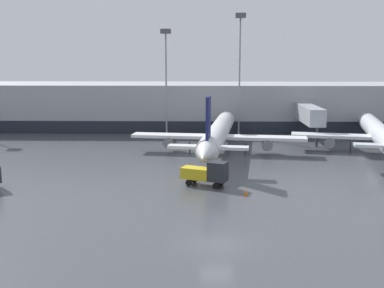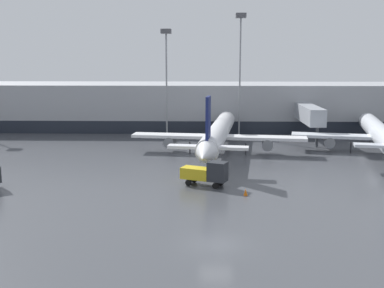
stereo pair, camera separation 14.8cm
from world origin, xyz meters
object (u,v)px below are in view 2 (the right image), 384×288
at_px(parked_jet_0, 218,133).
at_px(traffic_cone_3, 246,192).
at_px(parked_jet_3, 380,134).
at_px(service_truck_1, 207,173).
at_px(apron_light_mast_5, 166,53).
at_px(apron_light_mast_0, 240,42).

height_order(parked_jet_0, traffic_cone_3, parked_jet_0).
relative_size(parked_jet_3, service_truck_1, 6.56).
relative_size(service_truck_1, apron_light_mast_5, 0.29).
xyz_separation_m(service_truck_1, apron_light_mast_5, (-7.06, 34.19, 13.45)).
xyz_separation_m(parked_jet_3, service_truck_1, (-25.95, -19.35, -1.37)).
height_order(service_truck_1, apron_light_mast_5, apron_light_mast_5).
relative_size(parked_jet_0, service_truck_1, 7.01).
relative_size(apron_light_mast_0, apron_light_mast_5, 1.14).
bearing_deg(parked_jet_3, apron_light_mast_5, 77.20).
distance_m(parked_jet_3, traffic_cone_3, 31.91).
distance_m(service_truck_1, apron_light_mast_5, 37.41).
height_order(parked_jet_3, apron_light_mast_5, apron_light_mast_5).
xyz_separation_m(service_truck_1, apron_light_mast_0, (6.03, 34.64, 15.26)).
distance_m(parked_jet_0, traffic_cone_3, 22.63).
bearing_deg(apron_light_mast_5, service_truck_1, -78.33).
bearing_deg(parked_jet_3, apron_light_mast_0, 63.91).
distance_m(parked_jet_3, service_truck_1, 32.40).
bearing_deg(apron_light_mast_5, traffic_cone_3, -73.66).
bearing_deg(parked_jet_0, parked_jet_3, -81.34).
xyz_separation_m(parked_jet_3, apron_light_mast_5, (-33.01, 14.84, 12.08)).
xyz_separation_m(parked_jet_0, apron_light_mast_0, (4.23, 15.99, 13.76)).
distance_m(traffic_cone_3, apron_light_mast_0, 41.76).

